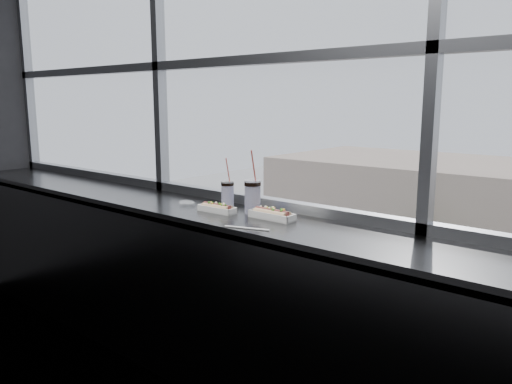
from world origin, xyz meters
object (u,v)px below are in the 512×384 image
Objects in this scene: car_near_b at (390,382)px; hotdog_tray_left at (217,208)px; loose_straw at (247,228)px; wrapper at (187,203)px; soda_cup_right at (253,195)px; car_near_a at (257,333)px; pedestrian_a at (466,303)px; hotdog_tray_right at (272,214)px; tree_left at (415,248)px; soda_cup_left at (228,193)px.

hotdog_tray_left is at bearing -161.47° from car_near_b.
loose_straw is at bearing -28.13° from hotdog_tray_left.
wrapper is at bearing 144.07° from loose_straw.
car_near_a is at bearing 129.52° from soda_cup_right.
pedestrian_a is (-6.33, 27.09, -11.21)m from soda_cup_right.
hotdog_tray_right reaches higher than loose_straw.
hotdog_tray_left is at bearing -149.19° from soda_cup_right.
car_near_a is (-13.18, 16.31, -11.10)m from hotdog_tray_left.
loose_straw is at bearing -54.60° from soda_cup_right.
car_near_a is at bearing 128.35° from wrapper.
hotdog_tray_right reaches higher than tree_left.
soda_cup_left is 2.82× the size of wrapper.
hotdog_tray_left is 20.55m from car_near_b.
loose_straw is 2.26× the size of wrapper.
hotdog_tray_right is at bearing -70.06° from tree_left.
tree_left is at bearing -18.28° from car_near_a.
pedestrian_a is at bearing 99.99° from hotdog_tray_left.
wrapper is 0.02× the size of car_near_a.
hotdog_tray_left reaches higher than loose_straw.
loose_straw is 0.05× the size of tree_left.
soda_cup_right is 30.00m from pedestrian_a.
car_near_a is (-12.87, 16.27, -11.09)m from wrapper.
hotdog_tray_right is at bearing -76.51° from pedestrian_a.
hotdog_tray_right is at bearing -13.31° from soda_cup_right.
soda_cup_left is 0.56m from loose_straw.
wrapper is at bearing -71.28° from tree_left.
soda_cup_left is at bearing -143.85° from car_near_a.
loose_straw is 0.04× the size of car_near_a.
loose_straw is 20.80m from car_near_b.
hotdog_tray_right is 1.12× the size of loose_straw.
soda_cup_right is at bearing -8.30° from soda_cup_left.
soda_cup_right is at bearing 106.99° from loose_straw.
loose_straw is 0.13× the size of pedestrian_a.
car_near_b is at bearing 111.42° from hotdog_tray_right.
soda_cup_right reaches higher than pedestrian_a.
soda_cup_left is 0.83× the size of soda_cup_right.
wrapper is 0.02× the size of tree_left.
wrapper is 23.53m from car_near_a.
hotdog_tray_left is 0.23m from soda_cup_right.
wrapper is 0.06× the size of pedestrian_a.
hotdog_tray_left is at bearing -70.75° from tree_left.
hotdog_tray_left is at bearing -77.27° from pedestrian_a.
soda_cup_right is 3.42× the size of wrapper.
hotdog_tray_right reaches higher than car_near_b.
tree_left is at bearing 110.31° from hotdog_tray_right.
car_near_a is at bearing 88.67° from car_near_b.
hotdog_tray_left reaches higher than wrapper.
car_near_b is at bearing -88.65° from pedestrian_a.
pedestrian_a is (-6.15, 27.20, -11.13)m from hotdog_tray_left.
pedestrian_a is (7.03, 10.90, -0.03)m from car_near_a.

